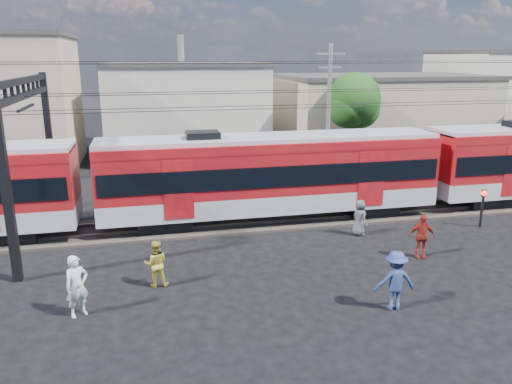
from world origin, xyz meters
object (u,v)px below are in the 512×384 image
commuter_train (275,172)px  pedestrian_c (395,280)px  crossing_signal (483,201)px  pedestrian_a (77,286)px

commuter_train → pedestrian_c: bearing=-81.5°
pedestrian_c → crossing_signal: (7.76, 6.27, 0.29)m
commuter_train → crossing_signal: (9.16, -3.12, -1.14)m
commuter_train → crossing_signal: 9.75m
pedestrian_a → crossing_signal: size_ratio=1.08×
pedestrian_a → crossing_signal: bearing=-15.6°
pedestrian_a → pedestrian_c: 9.85m
pedestrian_a → pedestrian_c: pedestrian_a is taller
crossing_signal → pedestrian_a: bearing=-165.6°
pedestrian_a → pedestrian_c: (9.69, -1.79, -0.01)m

